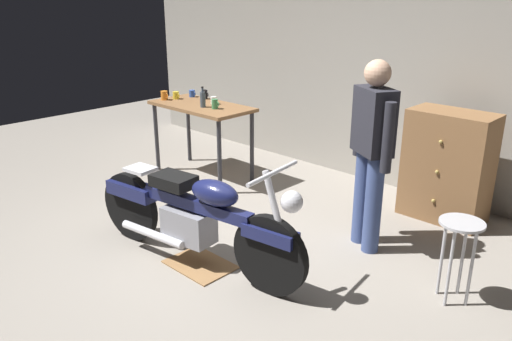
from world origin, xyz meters
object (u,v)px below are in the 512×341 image
object	(u,v)px
motorcycle	(194,215)
mug_blue_enamel	(192,94)
mug_black_matte	(205,94)
shop_stool	(460,240)
mug_green_speckled	(215,104)
person_standing	(372,148)
bottle	(203,99)
mug_yellow_tall	(176,95)
mug_white_ceramic	(214,100)
wooden_dresser	(447,166)
mug_orange_travel	(164,95)

from	to	relation	value
motorcycle	mug_blue_enamel	distance (m)	2.69
motorcycle	mug_black_matte	size ratio (longest dim) A/B	19.15
motorcycle	shop_stool	size ratio (longest dim) A/B	3.41
mug_black_matte	mug_green_speckled	distance (m)	0.58
person_standing	bottle	bearing A→B (deg)	26.57
shop_stool	mug_yellow_tall	size ratio (longest dim) A/B	5.81
mug_yellow_tall	mug_blue_enamel	distance (m)	0.23
mug_white_ceramic	bottle	bearing A→B (deg)	-79.59
wooden_dresser	person_standing	bearing A→B (deg)	-102.42
mug_orange_travel	mug_black_matte	size ratio (longest dim) A/B	1.04
mug_yellow_tall	mug_orange_travel	size ratio (longest dim) A/B	0.93
shop_stool	mug_green_speckled	size ratio (longest dim) A/B	5.71
mug_orange_travel	person_standing	bearing A→B (deg)	-1.25
mug_orange_travel	mug_white_ceramic	distance (m)	0.68
person_standing	mug_white_ceramic	distance (m)	2.40
mug_yellow_tall	mug_black_matte	bearing A→B (deg)	43.43
mug_green_speckled	mug_blue_enamel	world-z (taller)	mug_green_speckled
mug_orange_travel	bottle	xyz separation A→B (m)	(0.66, 0.06, 0.04)
mug_orange_travel	mug_green_speckled	bearing A→B (deg)	6.60
bottle	mug_green_speckled	bearing A→B (deg)	13.03
motorcycle	wooden_dresser	world-z (taller)	wooden_dresser
motorcycle	mug_orange_travel	distance (m)	2.57
person_standing	shop_stool	world-z (taller)	person_standing
mug_yellow_tall	mug_black_matte	size ratio (longest dim) A/B	0.97
mug_orange_travel	mug_white_ceramic	size ratio (longest dim) A/B	1.15
mug_yellow_tall	mug_blue_enamel	bearing A→B (deg)	78.70
mug_yellow_tall	mug_orange_travel	bearing A→B (deg)	-113.99
person_standing	mug_yellow_tall	world-z (taller)	person_standing
wooden_dresser	mug_yellow_tall	bearing A→B (deg)	-164.77
mug_green_speckled	mug_white_ceramic	world-z (taller)	mug_green_speckled
shop_stool	mug_yellow_tall	distance (m)	3.94
mug_white_ceramic	mug_blue_enamel	world-z (taller)	mug_white_ceramic
wooden_dresser	mug_green_speckled	distance (m)	2.60
motorcycle	wooden_dresser	xyz separation A→B (m)	(1.09, 2.33, 0.10)
bottle	motorcycle	bearing A→B (deg)	-43.23
mug_orange_travel	mug_blue_enamel	world-z (taller)	mug_orange_travel
shop_stool	mug_blue_enamel	bearing A→B (deg)	169.54
person_standing	bottle	xyz separation A→B (m)	(-2.34, 0.12, 0.07)
shop_stool	wooden_dresser	bearing A→B (deg)	117.61
person_standing	mug_black_matte	bearing A→B (deg)	20.10
wooden_dresser	mug_white_ceramic	xyz separation A→B (m)	(-2.61, -0.74, 0.40)
mug_white_ceramic	mug_blue_enamel	size ratio (longest dim) A/B	0.98
wooden_dresser	mug_blue_enamel	bearing A→B (deg)	-168.41
shop_stool	mug_white_ceramic	distance (m)	3.40
bottle	mug_orange_travel	bearing A→B (deg)	-175.05
mug_green_speckled	person_standing	bearing A→B (deg)	-4.26
mug_orange_travel	bottle	bearing A→B (deg)	4.95
motorcycle	mug_black_matte	distance (m)	2.55
mug_blue_enamel	bottle	bearing A→B (deg)	-28.21
mug_black_matte	mug_white_ceramic	bearing A→B (deg)	-21.69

